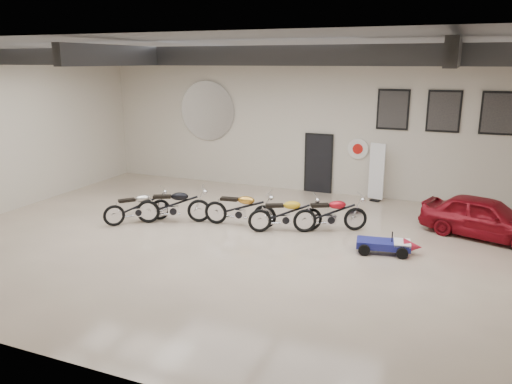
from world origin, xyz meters
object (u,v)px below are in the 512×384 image
at_px(motorcycle_black, 173,204).
at_px(motorcycle_gold, 240,208).
at_px(motorcycle_silver, 137,206).
at_px(vintage_car, 485,217).
at_px(motorcycle_yellow, 285,213).
at_px(banner_stand, 377,173).
at_px(motorcycle_red, 330,213).
at_px(go_kart, 389,242).

xyz_separation_m(motorcycle_black, motorcycle_gold, (1.96, 0.45, -0.01)).
distance_m(motorcycle_silver, vintage_car, 9.81).
bearing_deg(motorcycle_yellow, motorcycle_silver, 164.74).
relative_size(banner_stand, motorcycle_gold, 0.93).
distance_m(motorcycle_yellow, motorcycle_red, 1.27).
distance_m(go_kart, vintage_car, 3.12).
distance_m(motorcycle_yellow, vintage_car, 5.40).
xyz_separation_m(banner_stand, motorcycle_black, (-5.16, -4.66, -0.42)).
height_order(motorcycle_silver, vintage_car, vintage_car).
relative_size(motorcycle_black, go_kart, 1.33).
relative_size(motorcycle_yellow, go_kart, 1.28).
relative_size(motorcycle_red, vintage_car, 0.62).
height_order(motorcycle_silver, motorcycle_yellow, motorcycle_yellow).
height_order(motorcycle_yellow, go_kart, motorcycle_yellow).
height_order(motorcycle_black, go_kart, motorcycle_black).
relative_size(motorcycle_silver, motorcycle_yellow, 0.95).
bearing_deg(motorcycle_yellow, motorcycle_black, 160.94).
xyz_separation_m(motorcycle_black, go_kart, (6.28, -0.08, -0.27)).
bearing_deg(motorcycle_red, motorcycle_silver, 166.10).
bearing_deg(go_kart, motorcycle_yellow, 160.29).
relative_size(banner_stand, go_kart, 1.22).
height_order(motorcycle_red, go_kart, motorcycle_red).
relative_size(banner_stand, vintage_car, 0.59).
relative_size(go_kart, vintage_car, 0.48).
xyz_separation_m(motorcycle_gold, vintage_car, (6.54, 1.64, 0.02)).
xyz_separation_m(motorcycle_silver, vintage_car, (9.47, 2.53, 0.06)).
bearing_deg(motorcycle_yellow, vintage_car, -10.40).
xyz_separation_m(banner_stand, go_kart, (1.12, -4.74, -0.69)).
height_order(motorcycle_black, motorcycle_red, motorcycle_black).
bearing_deg(banner_stand, motorcycle_gold, -112.44).
relative_size(motorcycle_gold, vintage_car, 0.64).
bearing_deg(motorcycle_silver, motorcycle_gold, -32.12).
distance_m(motorcycle_silver, motorcycle_red, 5.66).
bearing_deg(motorcycle_gold, motorcycle_black, -174.10).
xyz_separation_m(motorcycle_gold, go_kart, (4.32, -0.54, -0.26)).
bearing_deg(motorcycle_gold, vintage_car, 6.94).
bearing_deg(motorcycle_black, go_kart, -26.42).
distance_m(motorcycle_gold, motorcycle_red, 2.60).
relative_size(banner_stand, motorcycle_black, 0.91).
xyz_separation_m(motorcycle_silver, motorcycle_gold, (2.93, 0.89, 0.04)).
height_order(motorcycle_gold, vintage_car, vintage_car).
distance_m(banner_stand, motorcycle_red, 3.76).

